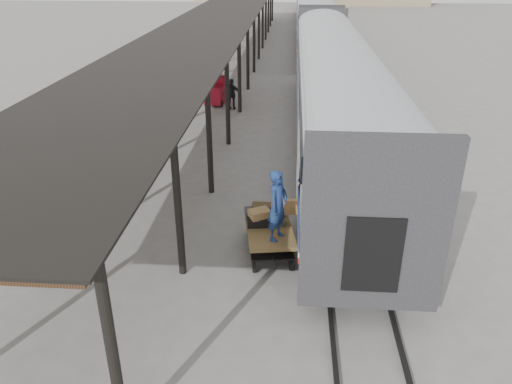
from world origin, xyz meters
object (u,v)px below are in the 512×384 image
at_px(baggage_cart, 269,232).
at_px(porter, 278,205).
at_px(pedestrian, 232,94).
at_px(luggage_tug, 217,92).

relative_size(baggage_cart, porter, 1.32).
distance_m(baggage_cart, pedestrian, 14.54).
distance_m(luggage_tug, pedestrian, 1.50).
height_order(luggage_tug, porter, porter).
xyz_separation_m(baggage_cart, pedestrian, (-2.71, 14.28, 0.18)).
bearing_deg(pedestrian, luggage_tug, -43.76).
xyz_separation_m(luggage_tug, porter, (3.93, -16.07, 1.16)).
bearing_deg(baggage_cart, porter, -78.02).
height_order(porter, pedestrian, porter).
bearing_deg(luggage_tug, porter, -64.30).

